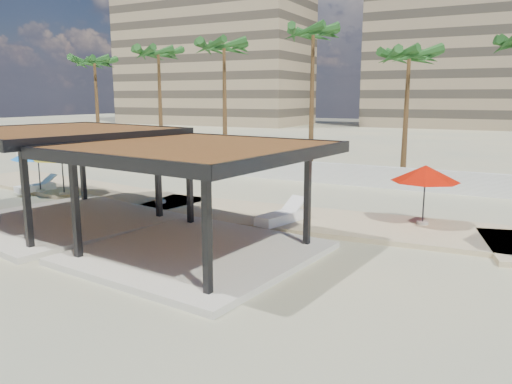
# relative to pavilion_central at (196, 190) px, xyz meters

# --- Properties ---
(ground) EXTENTS (200.00, 200.00, 0.00)m
(ground) POSITION_rel_pavilion_central_xyz_m (-0.24, -1.33, -2.12)
(ground) COLOR #CCBC87
(ground) RESTS_ON ground
(promenade) EXTENTS (44.45, 7.97, 0.24)m
(promenade) POSITION_rel_pavilion_central_xyz_m (1.76, 6.34, -2.06)
(promenade) COLOR #C6B284
(promenade) RESTS_ON ground
(boundary_wall) EXTENTS (56.00, 0.30, 1.20)m
(boundary_wall) POSITION_rel_pavilion_central_xyz_m (-0.24, 14.67, -1.52)
(boundary_wall) COLOR silver
(boundary_wall) RESTS_ON ground
(building_west) EXTENTS (34.00, 16.00, 32.40)m
(building_west) POSITION_rel_pavilion_central_xyz_m (-42.24, 66.67, 13.15)
(building_west) COLOR #937F60
(building_west) RESTS_ON ground
(building_mid) EXTENTS (38.00, 16.00, 30.40)m
(building_mid) POSITION_rel_pavilion_central_xyz_m (3.76, 76.67, 12.15)
(building_mid) COLOR #847259
(building_mid) RESTS_ON ground
(pavilion_central) EXTENTS (7.71, 7.71, 3.55)m
(pavilion_central) POSITION_rel_pavilion_central_xyz_m (0.00, 0.00, 0.00)
(pavilion_central) COLOR beige
(pavilion_central) RESTS_ON ground
(pavilion_west) EXTENTS (8.67, 8.67, 3.76)m
(pavilion_west) POSITION_rel_pavilion_central_xyz_m (-7.05, 0.86, 0.12)
(pavilion_west) COLOR beige
(pavilion_west) RESTS_ON ground
(umbrella_a) EXTENTS (2.71, 2.71, 2.30)m
(umbrella_a) POSITION_rel_pavilion_central_xyz_m (-12.79, 4.47, 0.04)
(umbrella_a) COLOR beige
(umbrella_a) RESTS_ON promenade
(umbrella_b) EXTENTS (3.03, 3.03, 2.39)m
(umbrella_b) POSITION_rel_pavilion_central_xyz_m (-11.07, 4.47, 0.12)
(umbrella_b) COLOR beige
(umbrella_b) RESTS_ON promenade
(umbrella_c) EXTENTS (2.97, 2.97, 2.26)m
(umbrella_c) POSITION_rel_pavilion_central_xyz_m (5.68, 6.77, 0.01)
(umbrella_c) COLOR beige
(umbrella_c) RESTS_ON promenade
(umbrella_f) EXTENTS (3.52, 3.52, 2.56)m
(umbrella_f) POSITION_rel_pavilion_central_xyz_m (-5.60, 5.14, 0.26)
(umbrella_f) COLOR beige
(umbrella_f) RESTS_ON promenade
(lounger_a) EXTENTS (1.12, 2.14, 0.77)m
(lounger_a) POSITION_rel_pavilion_central_xyz_m (-13.17, 4.51, -1.75)
(lounger_a) COLOR white
(lounger_a) RESTS_ON promenade
(lounger_b) EXTENTS (1.32, 2.44, 0.88)m
(lounger_b) POSITION_rel_pavilion_central_xyz_m (0.79, 4.52, -1.73)
(lounger_b) COLOR white
(lounger_b) RESTS_ON promenade
(palm_a) EXTENTS (3.00, 3.00, 8.45)m
(palm_a) POSITION_rel_pavilion_central_xyz_m (-21.24, 16.97, 5.22)
(palm_a) COLOR brown
(palm_a) RESTS_ON ground
(palm_b) EXTENTS (3.00, 3.00, 8.93)m
(palm_b) POSITION_rel_pavilion_central_xyz_m (-15.24, 17.37, 5.67)
(palm_b) COLOR brown
(palm_b) RESTS_ON ground
(palm_c) EXTENTS (3.00, 3.00, 9.05)m
(palm_c) POSITION_rel_pavilion_central_xyz_m (-9.24, 16.77, 5.78)
(palm_c) COLOR brown
(palm_c) RESTS_ON ground
(palm_d) EXTENTS (3.00, 3.00, 9.69)m
(palm_d) POSITION_rel_pavilion_central_xyz_m (-3.24, 17.57, 6.38)
(palm_d) COLOR brown
(palm_d) RESTS_ON ground
(palm_e) EXTENTS (3.00, 3.00, 8.07)m
(palm_e) POSITION_rel_pavilion_central_xyz_m (2.76, 17.07, 4.85)
(palm_e) COLOR brown
(palm_e) RESTS_ON ground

